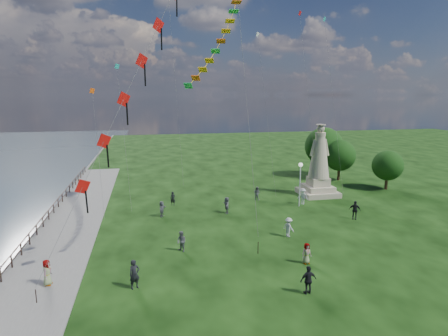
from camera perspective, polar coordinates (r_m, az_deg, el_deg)
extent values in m
cube|color=slate|center=(34.96, -26.87, -9.59)|extent=(0.30, 160.00, 0.60)
cube|color=slate|center=(32.46, -23.49, -10.40)|extent=(5.00, 60.00, 0.10)
cylinder|color=black|center=(27.58, -30.90, -13.92)|extent=(0.11, 0.11, 1.00)
cylinder|color=black|center=(29.31, -29.63, -12.33)|extent=(0.11, 0.11, 1.00)
cylinder|color=black|center=(31.08, -28.52, -10.91)|extent=(0.11, 0.11, 1.00)
cylinder|color=black|center=(32.87, -27.53, -9.65)|extent=(0.11, 0.11, 1.00)
cylinder|color=black|center=(34.68, -26.65, -8.51)|extent=(0.11, 0.11, 1.00)
cylinder|color=black|center=(36.51, -25.87, -7.48)|extent=(0.11, 0.11, 1.00)
cylinder|color=black|center=(38.36, -25.16, -6.56)|extent=(0.11, 0.11, 1.00)
cylinder|color=black|center=(40.23, -24.52, -5.71)|extent=(0.11, 0.11, 1.00)
cylinder|color=black|center=(42.11, -23.94, -4.94)|extent=(0.11, 0.11, 1.00)
cylinder|color=black|center=(43.99, -23.41, -4.24)|extent=(0.11, 0.11, 1.00)
cylinder|color=black|center=(45.89, -22.92, -3.60)|extent=(0.11, 0.11, 1.00)
cylinder|color=black|center=(47.80, -22.48, -3.00)|extent=(0.11, 0.11, 1.00)
cylinder|color=black|center=(49.71, -22.07, -2.45)|extent=(0.11, 0.11, 1.00)
cylinder|color=black|center=(51.63, -21.69, -1.94)|extent=(0.11, 0.11, 1.00)
cylinder|color=black|center=(53.55, -21.33, -1.47)|extent=(0.11, 0.11, 1.00)
cylinder|color=black|center=(55.48, -21.01, -1.03)|extent=(0.11, 0.11, 1.00)
cylinder|color=black|center=(57.42, -20.70, -0.62)|extent=(0.11, 0.11, 1.00)
cylinder|color=black|center=(59.36, -20.41, -0.24)|extent=(0.11, 0.11, 1.00)
cube|color=black|center=(34.53, -26.72, -7.76)|extent=(0.06, 52.00, 0.06)
cube|color=black|center=(34.67, -26.66, -8.43)|extent=(0.06, 52.00, 0.06)
cube|color=tan|center=(44.87, 14.07, -3.64)|extent=(4.04, 4.04, 0.57)
cube|color=tan|center=(44.73, 14.11, -2.93)|extent=(3.08, 3.08, 0.57)
cube|color=tan|center=(44.55, 14.15, -1.97)|extent=(2.12, 2.12, 0.96)
cylinder|color=tan|center=(43.68, 14.49, 5.01)|extent=(1.15, 1.15, 0.38)
sphere|color=tan|center=(43.63, 14.53, 5.79)|extent=(0.88, 0.88, 0.88)
cylinder|color=tan|center=(43.59, 14.56, 6.39)|extent=(1.05, 1.05, 0.10)
cylinder|color=silver|center=(39.51, 11.47, -2.75)|extent=(0.13, 0.13, 4.27)
sphere|color=white|center=(39.04, 11.60, 0.48)|extent=(0.43, 0.43, 0.43)
cylinder|color=#382314|center=(53.23, 17.07, -0.65)|extent=(0.36, 0.36, 2.11)
sphere|color=#1B3A0F|center=(52.82, 17.22, 1.87)|extent=(4.23, 4.23, 4.23)
cylinder|color=#382314|center=(50.14, 23.49, -1.95)|extent=(0.36, 0.36, 1.84)
sphere|color=#1B3A0F|center=(49.75, 23.68, 0.38)|extent=(3.69, 3.69, 3.69)
cylinder|color=#382314|center=(54.96, 14.82, 0.11)|extent=(0.36, 0.36, 2.66)
sphere|color=#1B3A0F|center=(54.49, 14.98, 3.20)|extent=(5.32, 5.32, 5.32)
imported|color=black|center=(23.82, -13.49, -15.48)|extent=(0.78, 0.67, 1.80)
imported|color=#595960|center=(28.33, -6.49, -11.07)|extent=(0.84, 0.88, 1.56)
imported|color=silver|center=(31.38, 9.81, -8.88)|extent=(0.96, 1.17, 1.61)
imported|color=black|center=(23.20, 12.74, -16.31)|extent=(1.04, 0.59, 1.72)
imported|color=#595960|center=(26.93, 12.46, -12.58)|extent=(0.79, 0.57, 1.47)
imported|color=#595960|center=(36.29, -9.45, -6.17)|extent=(1.04, 1.54, 1.53)
imported|color=black|center=(39.77, -7.80, -4.63)|extent=(0.63, 0.53, 1.46)
imported|color=#595960|center=(41.53, 5.04, -3.86)|extent=(0.83, 0.85, 1.51)
imported|color=silver|center=(40.64, 11.91, -4.23)|extent=(1.21, 1.20, 1.73)
imported|color=black|center=(37.16, 19.29, -6.05)|extent=(1.15, 1.00, 1.76)
imported|color=#595960|center=(25.77, -25.35, -14.39)|extent=(0.58, 0.84, 1.61)
imported|color=#595960|center=(36.84, 0.40, -5.67)|extent=(0.74, 1.55, 1.63)
cylinder|color=black|center=(24.20, -26.71, -17.15)|extent=(0.06, 0.06, 0.90)
cube|color=red|center=(24.09, -20.73, -2.67)|extent=(0.87, 0.64, 1.03)
cube|color=black|center=(24.20, -20.19, -4.90)|extent=(0.10, 0.28, 1.48)
cube|color=red|center=(24.75, -17.81, 3.92)|extent=(0.87, 0.64, 1.03)
cube|color=black|center=(24.76, -17.29, 1.73)|extent=(0.10, 0.28, 1.48)
cube|color=red|center=(25.78, -15.04, 10.07)|extent=(0.87, 0.64, 1.03)
cube|color=black|center=(25.70, -14.54, 7.98)|extent=(0.10, 0.28, 1.48)
cube|color=red|center=(27.14, -12.43, 15.66)|extent=(0.87, 0.64, 1.03)
cube|color=black|center=(26.97, -11.95, 13.69)|extent=(0.10, 0.28, 1.48)
cube|color=red|center=(28.77, -9.96, 20.64)|extent=(0.87, 0.64, 1.03)
cube|color=black|center=(28.54, -9.51, 18.80)|extent=(0.10, 0.28, 1.48)
cube|color=black|center=(30.35, -7.21, 23.32)|extent=(0.10, 0.28, 1.48)
cylinder|color=black|center=(28.04, 5.21, -12.01)|extent=(0.06, 0.06, 0.90)
cube|color=#FF5810|center=(29.13, 1.88, 23.95)|extent=(0.71, 0.61, 0.16)
cube|color=green|center=(28.27, 1.46, 22.76)|extent=(0.71, 0.64, 0.18)
cube|color=yellow|center=(27.42, 0.92, 21.49)|extent=(0.71, 0.66, 0.19)
cube|color=yellow|center=(26.57, 0.28, 20.14)|extent=(0.70, 0.68, 0.21)
cube|color=#FF5810|center=(25.74, -0.46, 18.77)|extent=(0.69, 0.69, 0.23)
cube|color=green|center=(24.94, -1.31, 17.38)|extent=(0.68, 0.69, 0.25)
cube|color=yellow|center=(24.16, -2.24, 16.03)|extent=(0.66, 0.69, 0.27)
cube|color=yellow|center=(23.41, -3.26, 14.73)|extent=(0.64, 0.68, 0.28)
cube|color=#FF5810|center=(22.69, -4.34, 13.51)|extent=(0.62, 0.67, 0.30)
cube|color=green|center=(22.00, -5.47, 12.38)|extent=(0.60, 0.66, 0.31)
cube|color=#1BA79E|center=(42.00, -15.99, 14.67)|extent=(0.51, 0.39, 0.57)
cylinder|color=#595959|center=(39.59, -14.97, 4.58)|extent=(1.02, 5.02, 14.32)
cube|color=silver|center=(46.33, 5.14, 19.62)|extent=(0.51, 0.39, 0.57)
cylinder|color=#595959|center=(43.63, 6.53, 8.08)|extent=(1.02, 5.02, 18.30)
cube|color=red|center=(49.83, 11.50, 22.11)|extent=(0.51, 0.39, 0.57)
cylinder|color=#595959|center=(46.78, 12.78, 9.79)|extent=(1.02, 5.02, 21.09)
cylinder|color=#595959|center=(49.12, -7.35, 11.78)|extent=(1.02, 5.02, 24.13)
cube|color=#FF5810|center=(40.06, -19.45, 11.03)|extent=(0.51, 0.39, 0.57)
cylinder|color=#595959|center=(37.92, -18.61, 2.17)|extent=(1.02, 5.02, 11.78)
cube|color=#1BA79E|center=(48.90, 15.05, 21.06)|extent=(0.51, 0.39, 0.57)
cylinder|color=#595959|center=(46.12, 16.39, 9.02)|extent=(1.02, 5.02, 20.16)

